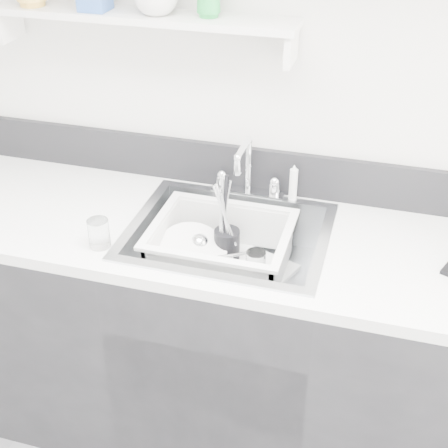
% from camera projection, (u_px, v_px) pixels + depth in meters
% --- Properties ---
extents(room_shell, '(3.50, 3.00, 2.60)m').
position_uv_depth(room_shell, '(86.00, 87.00, 0.94)').
color(room_shell, silver).
rests_on(room_shell, ground).
extents(counter_run, '(3.20, 0.62, 0.92)m').
position_uv_depth(counter_run, '(228.00, 338.00, 2.25)').
color(counter_run, black).
rests_on(counter_run, ground).
extents(backsplash, '(3.20, 0.02, 0.16)m').
position_uv_depth(backsplash, '(251.00, 169.00, 2.20)').
color(backsplash, black).
rests_on(backsplash, counter_run).
extents(sink, '(0.64, 0.52, 0.20)m').
position_uv_depth(sink, '(228.00, 255.00, 2.05)').
color(sink, silver).
rests_on(sink, counter_run).
extents(faucet, '(0.26, 0.18, 0.23)m').
position_uv_depth(faucet, '(247.00, 180.00, 2.17)').
color(faucet, silver).
rests_on(faucet, counter_run).
extents(side_sprayer, '(0.03, 0.03, 0.14)m').
position_uv_depth(side_sprayer, '(293.00, 183.00, 2.14)').
color(side_sprayer, silver).
rests_on(side_sprayer, counter_run).
extents(wall_shelf, '(1.00, 0.16, 0.12)m').
position_uv_depth(wall_shelf, '(142.00, 19.00, 1.95)').
color(wall_shelf, silver).
rests_on(wall_shelf, room_shell).
extents(wash_tub, '(0.55, 0.50, 0.18)m').
position_uv_depth(wash_tub, '(221.00, 249.00, 2.06)').
color(wash_tub, silver).
rests_on(wash_tub, sink).
extents(plate_stack, '(0.29, 0.28, 0.11)m').
position_uv_depth(plate_stack, '(195.00, 259.00, 2.08)').
color(plate_stack, white).
rests_on(plate_stack, wash_tub).
extents(utensil_cup, '(0.09, 0.09, 0.29)m').
position_uv_depth(utensil_cup, '(227.00, 242.00, 2.11)').
color(utensil_cup, black).
rests_on(utensil_cup, wash_tub).
extents(ladle, '(0.28, 0.26, 0.08)m').
position_uv_depth(ladle, '(210.00, 259.00, 2.07)').
color(ladle, silver).
rests_on(ladle, wash_tub).
extents(tumbler_in_tub, '(0.07, 0.07, 0.09)m').
position_uv_depth(tumbler_in_tub, '(256.00, 264.00, 2.03)').
color(tumbler_in_tub, white).
rests_on(tumbler_in_tub, wash_tub).
extents(tumbler_counter, '(0.07, 0.07, 0.09)m').
position_uv_depth(tumbler_counter, '(99.00, 233.00, 1.91)').
color(tumbler_counter, white).
rests_on(tumbler_counter, counter_run).
extents(bowl_small, '(0.12, 0.12, 0.04)m').
position_uv_depth(bowl_small, '(248.00, 284.00, 1.99)').
color(bowl_small, white).
rests_on(bowl_small, wash_tub).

